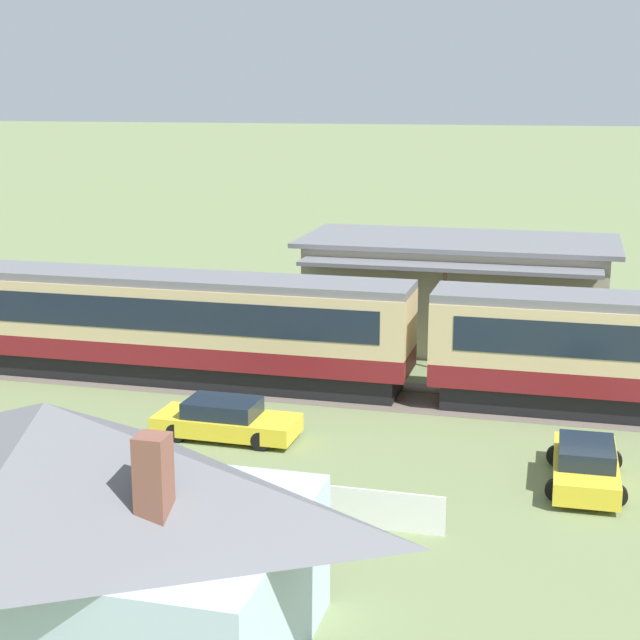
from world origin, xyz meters
The scene contains 6 objects.
passenger_train centered at (-15.29, 1.98, 2.30)m, with size 89.13×2.90×4.14m.
railway_track centered at (-13.57, 1.98, 0.01)m, with size 145.28×3.60×0.04m.
station_building centered at (-15.28, 10.29, 2.38)m, with size 13.54×7.97×4.69m.
cottage_grey_roof centered at (-20.10, -15.98, 2.66)m, with size 10.60×6.34×5.11m.
parked_car_yellow centered at (-21.00, -3.70, 0.60)m, with size 4.64×1.92×1.26m.
parked_car_yellow_2 centered at (-9.80, -4.85, 0.61)m, with size 2.23×4.31×1.29m.
Camera 1 is at (-10.51, -31.90, 10.91)m, focal length 55.00 mm.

